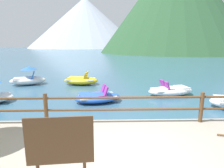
{
  "coord_description": "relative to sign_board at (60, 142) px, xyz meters",
  "views": [
    {
      "loc": [
        -0.54,
        -4.02,
        2.81
      ],
      "look_at": [
        -0.29,
        5.0,
        0.9
      ],
      "focal_mm": 30.84,
      "sensor_mm": 36.0,
      "label": 1
    }
  ],
  "objects": [
    {
      "name": "ground_plane",
      "position": [
        1.36,
        40.93,
        -1.13
      ],
      "size": [
        200.0,
        200.0,
        0.0
      ],
      "primitive_type": "plane",
      "color": "#38607A"
    },
    {
      "name": "dock_railing",
      "position": [
        1.36,
        2.48,
        -0.15
      ],
      "size": [
        23.92,
        0.12,
        0.95
      ],
      "color": "brown",
      "rests_on": "promenade_dock"
    },
    {
      "name": "sign_board",
      "position": [
        0.0,
        0.0,
        0.0
      ],
      "size": [
        1.18,
        0.13,
        1.19
      ],
      "color": "silver",
      "rests_on": "promenade_dock"
    },
    {
      "name": "pedal_boat_0",
      "position": [
        4.35,
        7.11,
        -0.86
      ],
      "size": [
        2.75,
        1.77,
        0.84
      ],
      "color": "white",
      "rests_on": "ground"
    },
    {
      "name": "pedal_boat_1",
      "position": [
        -0.98,
        10.13,
        -0.83
      ],
      "size": [
        2.49,
        1.63,
        0.88
      ],
      "color": "yellow",
      "rests_on": "ground"
    },
    {
      "name": "pedal_boat_2",
      "position": [
        -4.62,
        10.14,
        -0.71
      ],
      "size": [
        2.58,
        1.84,
        1.27
      ],
      "color": "white",
      "rests_on": "ground"
    },
    {
      "name": "pedal_boat_3",
      "position": [
        0.36,
        5.97,
        -0.89
      ],
      "size": [
        2.49,
        1.8,
        0.81
      ],
      "color": "blue",
      "rests_on": "ground"
    },
    {
      "name": "cliff_headland",
      "position": [
        20.57,
        59.75,
        13.65
      ],
      "size": [
        45.92,
        45.92,
        31.49
      ],
      "color": "#2D5633",
      "rests_on": "ground"
    },
    {
      "name": "distant_peak",
      "position": [
        -12.53,
        124.42,
        14.24
      ],
      "size": [
        70.63,
        70.63,
        30.74
      ],
      "primitive_type": "cone",
      "color": "#A8B2C1",
      "rests_on": "ground"
    }
  ]
}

